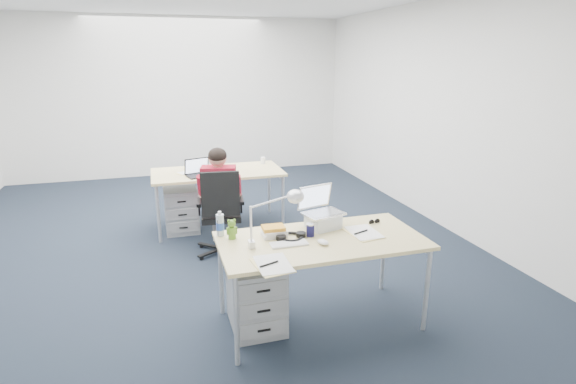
{
  "coord_description": "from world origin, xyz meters",
  "views": [
    {
      "loc": [
        -0.47,
        -4.93,
        2.08
      ],
      "look_at": [
        0.71,
        -0.97,
        0.85
      ],
      "focal_mm": 28.0,
      "sensor_mm": 36.0,
      "label": 1
    }
  ],
  "objects": [
    {
      "name": "bear_figurine",
      "position": [
        0.04,
        -1.68,
        0.81
      ],
      "size": [
        0.09,
        0.07,
        0.16
      ],
      "primitive_type": null,
      "rotation": [
        0.0,
        0.0,
        -0.1
      ],
      "color": "#3C751F",
      "rests_on": "desk_near"
    },
    {
      "name": "seated_person",
      "position": [
        0.18,
        -0.15,
        0.59
      ],
      "size": [
        0.46,
        0.69,
        1.17
      ],
      "rotation": [
        0.0,
        0.0,
        -0.24
      ],
      "color": "maroon",
      "rests_on": "ground"
    },
    {
      "name": "desk_lamp",
      "position": [
        0.28,
        -1.89,
        0.95
      ],
      "size": [
        0.39,
        0.14,
        0.44
      ],
      "primitive_type": null,
      "rotation": [
        0.0,
        0.0,
        0.0
      ],
      "color": "silver",
      "rests_on": "desk_near"
    },
    {
      "name": "papers_right",
      "position": [
        1.07,
        -1.88,
        0.74
      ],
      "size": [
        0.24,
        0.32,
        0.01
      ],
      "primitive_type": "cube",
      "rotation": [
        0.0,
        0.0,
        0.06
      ],
      "color": "#FBE591",
      "rests_on": "desk_near"
    },
    {
      "name": "computer_mouse",
      "position": [
        0.68,
        -2.0,
        0.75
      ],
      "size": [
        0.1,
        0.12,
        0.04
      ],
      "primitive_type": "ellipsoid",
      "rotation": [
        0.0,
        0.0,
        0.33
      ],
      "color": "white",
      "rests_on": "desk_near"
    },
    {
      "name": "drawer_pedestal_far",
      "position": [
        -0.23,
        0.55,
        0.28
      ],
      "size": [
        0.4,
        0.5,
        0.55
      ],
      "primitive_type": "cube",
      "color": "#9DA0A2",
      "rests_on": "ground"
    },
    {
      "name": "desk_near",
      "position": [
        0.71,
        -1.89,
        0.68
      ],
      "size": [
        1.6,
        0.8,
        0.73
      ],
      "color": "tan",
      "rests_on": "ground"
    },
    {
      "name": "headphones",
      "position": [
        0.49,
        -1.82,
        0.75
      ],
      "size": [
        0.27,
        0.22,
        0.04
      ],
      "primitive_type": null,
      "rotation": [
        0.0,
        0.0,
        0.12
      ],
      "color": "black",
      "rests_on": "desk_near"
    },
    {
      "name": "far_papers",
      "position": [
        -0.11,
        0.49,
        0.73
      ],
      "size": [
        0.3,
        0.33,
        0.01
      ],
      "primitive_type": "cube",
      "rotation": [
        0.0,
        0.0,
        0.52
      ],
      "color": "white",
      "rests_on": "desk_far"
    },
    {
      "name": "drawer_pedestal_near",
      "position": [
        0.2,
        -1.8,
        0.28
      ],
      "size": [
        0.4,
        0.5,
        0.55
      ],
      "primitive_type": "cube",
      "color": "#9DA0A2",
      "rests_on": "ground"
    },
    {
      "name": "sunglasses",
      "position": [
        1.27,
        -1.69,
        0.74
      ],
      "size": [
        0.11,
        0.06,
        0.02
      ],
      "primitive_type": null,
      "rotation": [
        0.0,
        0.0,
        0.11
      ],
      "color": "black",
      "rests_on": "desk_near"
    },
    {
      "name": "book_stack",
      "position": [
        0.37,
        -1.73,
        0.77
      ],
      "size": [
        0.2,
        0.16,
        0.08
      ],
      "primitive_type": "cube",
      "rotation": [
        0.0,
        0.0,
        -0.09
      ],
      "color": "silver",
      "rests_on": "desk_near"
    },
    {
      "name": "floor",
      "position": [
        0.0,
        0.0,
        0.0
      ],
      "size": [
        7.0,
        7.0,
        0.0
      ],
      "primitive_type": "plane",
      "color": "black",
      "rests_on": "ground"
    },
    {
      "name": "wireless_keyboard",
      "position": [
        0.43,
        -1.92,
        0.74
      ],
      "size": [
        0.28,
        0.12,
        0.01
      ],
      "primitive_type": "cube",
      "rotation": [
        0.0,
        0.0,
        0.0
      ],
      "color": "white",
      "rests_on": "desk_near"
    },
    {
      "name": "room",
      "position": [
        0.0,
        0.0,
        1.71
      ],
      "size": [
        6.02,
        7.02,
        2.8
      ],
      "color": "silver",
      "rests_on": "ground"
    },
    {
      "name": "papers_left",
      "position": [
        0.22,
        -2.24,
        0.74
      ],
      "size": [
        0.24,
        0.33,
        0.01
      ],
      "primitive_type": "cube",
      "rotation": [
        0.0,
        0.0,
        0.05
      ],
      "color": "#FBE591",
      "rests_on": "desk_near"
    },
    {
      "name": "far_cup",
      "position": [
        0.89,
        0.78,
        0.77
      ],
      "size": [
        0.07,
        0.07,
        0.09
      ],
      "primitive_type": "cylinder",
      "rotation": [
        0.0,
        0.0,
        0.06
      ],
      "color": "white",
      "rests_on": "desk_far"
    },
    {
      "name": "water_bottle",
      "position": [
        -0.03,
        -1.59,
        0.83
      ],
      "size": [
        0.07,
        0.07,
        0.2
      ],
      "primitive_type": "cylinder",
      "rotation": [
        0.0,
        0.0,
        0.11
      ],
      "color": "silver",
      "rests_on": "desk_near"
    },
    {
      "name": "office_chair",
      "position": [
        0.15,
        -0.31,
        0.28
      ],
      "size": [
        0.68,
        0.68,
        0.97
      ],
      "rotation": [
        0.0,
        0.0,
        -0.11
      ],
      "color": "black",
      "rests_on": "ground"
    },
    {
      "name": "can_koozie",
      "position": [
        0.65,
        -1.81,
        0.78
      ],
      "size": [
        0.08,
        0.08,
        0.11
      ],
      "primitive_type": "cylinder",
      "rotation": [
        0.0,
        0.0,
        0.35
      ],
      "color": "#14133C",
      "rests_on": "desk_near"
    },
    {
      "name": "cordless_phone",
      "position": [
        -0.04,
        -1.6,
        0.8
      ],
      "size": [
        0.04,
        0.03,
        0.14
      ],
      "primitive_type": "cube",
      "rotation": [
        0.0,
        0.0,
        0.08
      ],
      "color": "black",
      "rests_on": "desk_near"
    },
    {
      "name": "desk_far",
      "position": [
        0.24,
        0.54,
        0.68
      ],
      "size": [
        1.6,
        0.8,
        0.73
      ],
      "color": "tan",
      "rests_on": "ground"
    },
    {
      "name": "silver_laptop",
      "position": [
        0.81,
        -1.67,
        0.9
      ],
      "size": [
        0.37,
        0.32,
        0.34
      ],
      "primitive_type": null,
      "rotation": [
        0.0,
        0.0,
        0.25
      ],
      "color": "silver",
      "rests_on": "desk_near"
    },
    {
      "name": "dark_laptop",
      "position": [
        0.01,
        0.34,
        0.84
      ],
      "size": [
        0.37,
        0.36,
        0.22
      ],
      "primitive_type": null,
      "rotation": [
        0.0,
        0.0,
        0.27
      ],
      "color": "black",
      "rests_on": "desk_far"
    }
  ]
}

